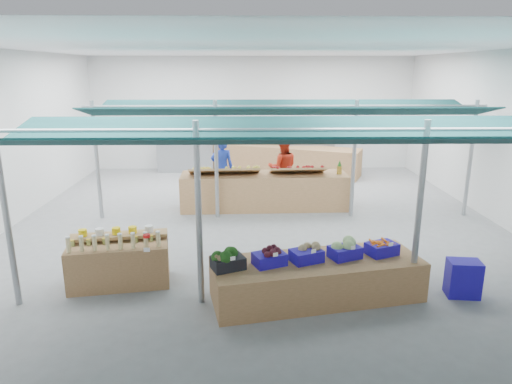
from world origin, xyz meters
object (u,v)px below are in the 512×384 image
(veg_counter, at_px, (317,279))
(fruit_counter, at_px, (264,191))
(crate_stack, at_px, (463,278))
(vendor_right, at_px, (283,168))
(bottle_shelf, at_px, (119,261))
(vendor_left, at_px, (222,168))

(veg_counter, height_order, fruit_counter, fruit_counter)
(crate_stack, bearing_deg, vendor_right, 112.36)
(bottle_shelf, height_order, fruit_counter, bottle_shelf)
(veg_counter, relative_size, vendor_left, 1.92)
(veg_counter, relative_size, crate_stack, 5.50)
(bottle_shelf, bearing_deg, fruit_counter, 49.65)
(veg_counter, height_order, vendor_right, vendor_right)
(veg_counter, bearing_deg, vendor_right, 79.35)
(fruit_counter, bearing_deg, vendor_right, 60.00)
(crate_stack, bearing_deg, fruit_counter, 121.63)
(bottle_shelf, distance_m, crate_stack, 5.97)
(bottle_shelf, xyz_separation_m, vendor_right, (3.36, 5.64, 0.48))
(crate_stack, bearing_deg, vendor_left, 124.98)
(veg_counter, distance_m, crate_stack, 2.49)
(vendor_left, xyz_separation_m, vendor_right, (1.80, 0.00, 0.00))
(bottle_shelf, distance_m, vendor_right, 6.59)
(bottle_shelf, xyz_separation_m, veg_counter, (3.44, -0.61, -0.08))
(fruit_counter, xyz_separation_m, vendor_left, (-1.20, 1.10, 0.42))
(crate_stack, relative_size, vendor_right, 0.35)
(vendor_left, bearing_deg, crate_stack, 123.59)
(crate_stack, distance_m, vendor_right, 6.78)
(fruit_counter, bearing_deg, crate_stack, -59.76)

